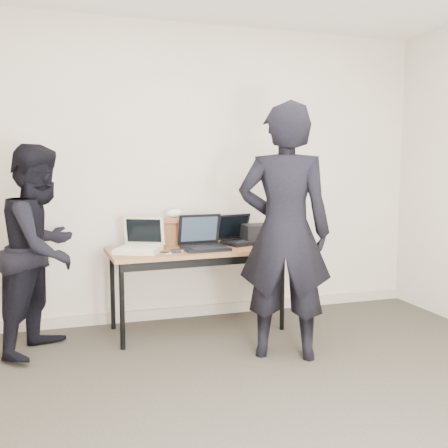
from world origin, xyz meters
name	(u,v)px	position (x,y,z in m)	size (l,w,h in m)	color
room	(299,180)	(0.00, 0.00, 1.35)	(4.60, 4.60, 2.80)	#3C372E
desk	(197,255)	(-0.07, 1.84, 0.66)	(1.54, 0.74, 0.72)	brown
laptop_beige	(140,245)	(-0.56, 1.81, 0.78)	(0.45, 0.45, 0.28)	beige
laptop_center	(203,241)	(-0.03, 1.80, 0.78)	(0.39, 0.38, 0.29)	black
laptop_right	(240,237)	(0.37, 2.00, 0.78)	(0.44, 0.43, 0.26)	black
leather_satchel	(171,231)	(-0.25, 2.07, 0.85)	(0.37, 0.20, 0.25)	brown
tissue	(174,213)	(-0.22, 2.07, 1.00)	(0.13, 0.10, 0.08)	white
equipment_box	(258,233)	(0.56, 2.03, 0.80)	(0.28, 0.24, 0.16)	black
power_brick	(176,251)	(-0.29, 1.67, 0.73)	(0.08, 0.05, 0.03)	black
cables	(193,249)	(-0.12, 1.79, 0.72)	(1.14, 0.46, 0.01)	black
person_typist	(284,232)	(0.40, 1.07, 0.94)	(0.68, 0.45, 1.88)	black
person_observer	(42,249)	(-1.32, 1.72, 0.79)	(0.77, 0.60, 1.58)	black
baseboard	(195,311)	(0.00, 2.23, 0.05)	(4.50, 0.03, 0.10)	#BBAD9B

